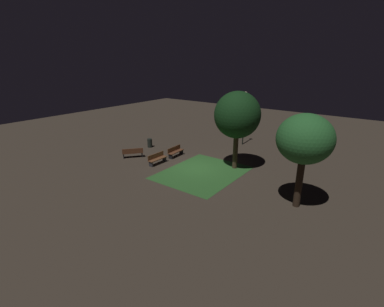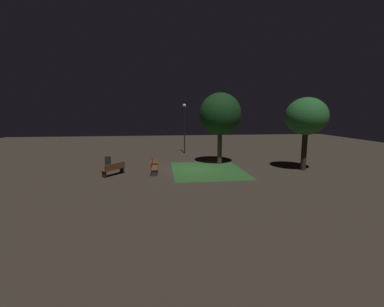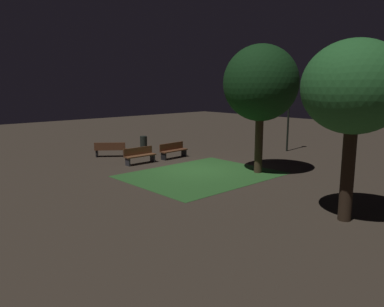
# 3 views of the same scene
# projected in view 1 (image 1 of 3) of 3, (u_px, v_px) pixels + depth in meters

# --- Properties ---
(ground_plane) EXTENTS (60.00, 60.00, 0.00)m
(ground_plane) POSITION_uv_depth(u_px,v_px,m) (196.00, 168.00, 22.34)
(ground_plane) COLOR #3D3328
(grass_lawn) EXTENTS (6.84, 5.43, 0.01)m
(grass_lawn) POSITION_uv_depth(u_px,v_px,m) (202.00, 173.00, 21.39)
(grass_lawn) COLOR #2D6028
(grass_lawn) RESTS_ON ground
(bench_front_left) EXTENTS (1.82, 0.57, 0.88)m
(bench_front_left) POSITION_uv_depth(u_px,v_px,m) (175.00, 151.00, 24.85)
(bench_front_left) COLOR brown
(bench_front_left) RESTS_ON ground
(bench_back_row) EXTENTS (1.81, 0.51, 0.88)m
(bench_back_row) POSITION_uv_depth(u_px,v_px,m) (157.00, 158.00, 23.07)
(bench_back_row) COLOR brown
(bench_back_row) RESTS_ON ground
(bench_by_lamp) EXTENTS (1.70, 1.51, 0.88)m
(bench_by_lamp) POSITION_uv_depth(u_px,v_px,m) (133.00, 152.00, 24.50)
(bench_by_lamp) COLOR brown
(bench_by_lamp) RESTS_ON ground
(tree_near_wall) EXTENTS (3.52, 3.52, 6.08)m
(tree_near_wall) POSITION_uv_depth(u_px,v_px,m) (237.00, 115.00, 20.99)
(tree_near_wall) COLOR #423021
(tree_near_wall) RESTS_ON ground
(tree_left_canopy) EXTENTS (3.11, 3.11, 5.55)m
(tree_left_canopy) POSITION_uv_depth(u_px,v_px,m) (305.00, 140.00, 15.26)
(tree_left_canopy) COLOR #2D2116
(tree_left_canopy) RESTS_ON ground
(lamp_post_plaza_east) EXTENTS (0.36, 0.36, 5.32)m
(lamp_post_plaza_east) POSITION_uv_depth(u_px,v_px,m) (244.00, 110.00, 27.34)
(lamp_post_plaza_east) COLOR black
(lamp_post_plaza_east) RESTS_ON ground
(trash_bin) EXTENTS (0.46, 0.46, 0.86)m
(trash_bin) POSITION_uv_depth(u_px,v_px,m) (150.00, 143.00, 27.45)
(trash_bin) COLOR black
(trash_bin) RESTS_ON ground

